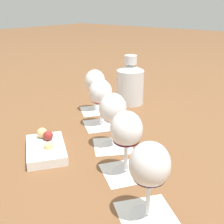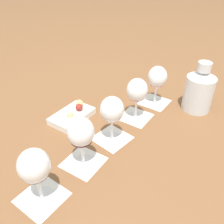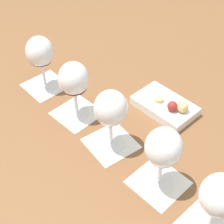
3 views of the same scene
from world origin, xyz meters
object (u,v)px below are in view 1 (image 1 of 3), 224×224
Objects in this scene: wine_glass_0 at (95,84)px; wine_glass_4 at (150,169)px; ceramic_vase at (130,83)px; snack_dish at (46,148)px; wine_glass_1 at (101,95)px; wine_glass_2 at (112,112)px; wine_glass_3 at (126,133)px.

wine_glass_4 is (0.39, 0.48, 0.00)m from wine_glass_0.
snack_dish is (0.51, 0.06, -0.07)m from ceramic_vase.
ceramic_vase is (-0.26, -0.06, -0.02)m from wine_glass_1.
wine_glass_0 is 0.31m from wine_glass_2.
wine_glass_4 is at bearing 51.36° from wine_glass_0.
wine_glass_2 is 0.14m from wine_glass_3.
wine_glass_1 is 0.27m from snack_dish.
wine_glass_1 is at bearing -127.64° from wine_glass_3.
wine_glass_0 is 0.80× the size of ceramic_vase.
wine_glass_3 is at bearing 52.36° from wine_glass_1.
snack_dish is at bearing 0.95° from wine_glass_1.
wine_glass_3 is (0.29, 0.36, 0.00)m from wine_glass_0.
snack_dish is (0.06, -0.24, -0.10)m from wine_glass_3.
wine_glass_1 is 1.00× the size of wine_glass_2.
ceramic_vase reaches higher than wine_glass_4.
wine_glass_4 is at bearing 38.02° from ceramic_vase.
wine_glass_1 and wine_glass_2 have the same top height.
snack_dish is at bearing -40.28° from wine_glass_2.
wine_glass_4 is at bearing 52.06° from wine_glass_1.
ceramic_vase is at bearing -146.01° from wine_glass_3.
ceramic_vase is at bearing -141.98° from wine_glass_4.
wine_glass_0 is 0.83× the size of snack_dish.
wine_glass_2 is 0.22m from snack_dish.
wine_glass_0 and wine_glass_2 have the same top height.
wine_glass_0 is 1.00× the size of wine_glass_4.
snack_dish is at bearing 6.86° from ceramic_vase.
wine_glass_3 is at bearing 33.99° from ceramic_vase.
wine_glass_1 is 0.31m from wine_glass_3.
wine_glass_4 is 0.83× the size of snack_dish.
wine_glass_0 and wine_glass_1 have the same top height.
wine_glass_4 is at bearing 51.93° from wine_glass_2.
wine_glass_1 is 0.27m from ceramic_vase.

